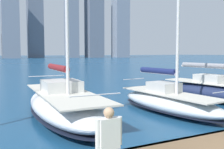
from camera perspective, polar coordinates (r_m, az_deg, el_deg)
name	(u,v)px	position (r m, az deg, el deg)	size (l,w,h in m)	color
city_skyline	(14,24)	(164.98, -20.59, 10.27)	(170.97, 22.73, 52.88)	gray
sailboat_grey	(216,91)	(19.16, 21.79, -3.37)	(3.32, 9.25, 10.19)	navy
sailboat_navy	(169,101)	(14.97, 12.22, -5.58)	(2.87, 7.52, 10.15)	silver
sailboat_maroon	(64,104)	(13.43, -10.37, -6.39)	(3.19, 9.25, 10.37)	white
person_white_shirt	(109,139)	(5.45, -0.68, -13.85)	(0.60, 0.22, 1.64)	#2D3347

